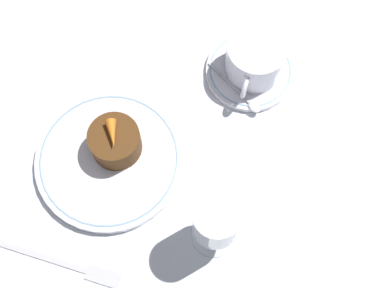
{
  "coord_description": "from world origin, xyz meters",
  "views": [
    {
      "loc": [
        0.21,
        0.16,
        0.77
      ],
      "look_at": [
        -0.05,
        0.07,
        0.04
      ],
      "focal_mm": 50.0,
      "sensor_mm": 36.0,
      "label": 1
    }
  ],
  "objects_px": {
    "dinner_plate": "(110,159)",
    "dessert_cake": "(115,142)",
    "coffee_cup": "(255,58)",
    "wine_glass": "(216,222)",
    "fork": "(72,266)"
  },
  "relations": [
    {
      "from": "dinner_plate",
      "to": "dessert_cake",
      "type": "xyz_separation_m",
      "value": [
        -0.02,
        0.01,
        0.03
      ]
    },
    {
      "from": "coffee_cup",
      "to": "wine_glass",
      "type": "xyz_separation_m",
      "value": [
        0.27,
        0.02,
        0.04
      ]
    },
    {
      "from": "dinner_plate",
      "to": "fork",
      "type": "xyz_separation_m",
      "value": [
        0.16,
        0.01,
        -0.01
      ]
    },
    {
      "from": "dinner_plate",
      "to": "coffee_cup",
      "type": "xyz_separation_m",
      "value": [
        -0.22,
        0.16,
        0.04
      ]
    },
    {
      "from": "dinner_plate",
      "to": "dessert_cake",
      "type": "relative_size",
      "value": 2.93
    },
    {
      "from": "dinner_plate",
      "to": "dessert_cake",
      "type": "height_order",
      "value": "dessert_cake"
    },
    {
      "from": "dessert_cake",
      "to": "coffee_cup",
      "type": "bearing_deg",
      "value": 141.86
    },
    {
      "from": "coffee_cup",
      "to": "dessert_cake",
      "type": "relative_size",
      "value": 1.56
    },
    {
      "from": "coffee_cup",
      "to": "wine_glass",
      "type": "relative_size",
      "value": 0.89
    },
    {
      "from": "coffee_cup",
      "to": "fork",
      "type": "height_order",
      "value": "coffee_cup"
    },
    {
      "from": "dinner_plate",
      "to": "wine_glass",
      "type": "relative_size",
      "value": 1.67
    },
    {
      "from": "fork",
      "to": "dessert_cake",
      "type": "xyz_separation_m",
      "value": [
        -0.18,
        -0.0,
        0.03
      ]
    },
    {
      "from": "wine_glass",
      "to": "coffee_cup",
      "type": "bearing_deg",
      "value": -175.11
    },
    {
      "from": "wine_glass",
      "to": "dinner_plate",
      "type": "bearing_deg",
      "value": -107.21
    },
    {
      "from": "wine_glass",
      "to": "dessert_cake",
      "type": "bearing_deg",
      "value": -113.38
    }
  ]
}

